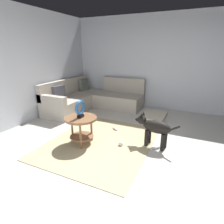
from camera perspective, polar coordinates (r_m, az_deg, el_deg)
name	(u,v)px	position (r m, az deg, el deg)	size (l,w,h in m)	color
ground_plane	(132,156)	(3.36, 6.19, -13.47)	(6.00, 6.00, 0.10)	beige
wall_back	(5,68)	(4.69, -30.16, 11.64)	(6.00, 0.12, 2.70)	silver
wall_right	(167,63)	(5.72, 16.78, 14.19)	(0.12, 6.00, 2.70)	silver
area_rug	(101,142)	(3.69, -3.43, -9.20)	(2.30, 1.90, 0.01)	tan
sectional_couch	(91,99)	(5.70, -6.41, 3.99)	(2.20, 2.25, 0.88)	#B2A899
side_table	(81,123)	(3.51, -9.56, -3.52)	(0.60, 0.60, 0.54)	brown
torus_sculpture	(80,109)	(3.41, -9.82, 1.06)	(0.28, 0.08, 0.33)	black
dog_bed_mat	(154,116)	(5.07, 12.78, -1.16)	(0.80, 0.60, 0.09)	beige
dog	(154,128)	(3.47, 12.94, -4.70)	(0.30, 0.84, 0.63)	black
dog_toy_ball	(121,144)	(3.54, 2.73, -9.76)	(0.09, 0.09, 0.09)	silver
dog_toy_rope	(155,148)	(3.52, 13.13, -10.78)	(0.05, 0.05, 0.18)	silver
dog_toy_bone	(115,129)	(4.19, 0.96, -5.18)	(0.18, 0.06, 0.06)	silver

